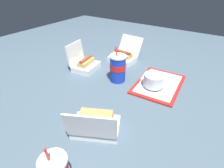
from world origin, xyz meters
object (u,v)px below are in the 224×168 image
at_px(clamshell_hotdog_left, 85,64).
at_px(soda_cup_front, 118,68).
at_px(food_tray, 159,84).
at_px(plastic_fork, 171,79).
at_px(clamshell_sandwich_corner, 95,124).
at_px(cake_container, 154,81).
at_px(ketchup_cup, 159,77).
at_px(clamshell_hotdog_back, 123,56).

height_order(clamshell_hotdog_left, soda_cup_front, soda_cup_front).
distance_m(clamshell_hotdog_left, soda_cup_front, 0.29).
xyz_separation_m(food_tray, clamshell_hotdog_left, (0.09, -0.53, 0.04)).
height_order(plastic_fork, clamshell_hotdog_left, clamshell_hotdog_left).
bearing_deg(clamshell_hotdog_left, clamshell_sandwich_corner, 45.73).
bearing_deg(cake_container, soda_cup_front, -79.58).
height_order(ketchup_cup, clamshell_hotdog_left, clamshell_hotdog_left).
bearing_deg(plastic_fork, food_tray, -29.34).
xyz_separation_m(food_tray, clamshell_sandwich_corner, (0.52, -0.09, 0.04)).
height_order(plastic_fork, soda_cup_front, soda_cup_front).
distance_m(cake_container, ketchup_cup, 0.10).
bearing_deg(clamshell_sandwich_corner, soda_cup_front, -159.82).
xyz_separation_m(cake_container, soda_cup_front, (0.04, -0.23, 0.04)).
relative_size(clamshell_hotdog_back, clamshell_hotdog_left, 1.16).
xyz_separation_m(cake_container, ketchup_cup, (-0.10, -0.00, -0.02)).
relative_size(food_tray, clamshell_hotdog_back, 1.65).
distance_m(cake_container, clamshell_hotdog_back, 0.42).
distance_m(ketchup_cup, clamshell_hotdog_back, 0.38).
height_order(cake_container, soda_cup_front, soda_cup_front).
xyz_separation_m(food_tray, plastic_fork, (-0.09, 0.05, 0.01)).
height_order(plastic_fork, clamshell_hotdog_back, clamshell_hotdog_back).
distance_m(clamshell_hotdog_back, clamshell_sandwich_corner, 0.76).
relative_size(clamshell_hotdog_back, clamshell_sandwich_corner, 0.91).
bearing_deg(ketchup_cup, food_tray, 22.06).
bearing_deg(ketchup_cup, plastic_fork, 121.01).
bearing_deg(soda_cup_front, clamshell_hotdog_left, -90.62).
height_order(food_tray, soda_cup_front, soda_cup_front).
distance_m(cake_container, soda_cup_front, 0.24).
relative_size(cake_container, soda_cup_front, 0.53).
height_order(ketchup_cup, clamshell_sandwich_corner, clamshell_sandwich_corner).
distance_m(food_tray, clamshell_hotdog_left, 0.54).
bearing_deg(clamshell_sandwich_corner, clamshell_hotdog_left, -134.27).
bearing_deg(soda_cup_front, plastic_fork, 121.55).
bearing_deg(food_tray, plastic_fork, 151.25).
relative_size(cake_container, clamshell_sandwich_corner, 0.48).
bearing_deg(plastic_fork, clamshell_hotdog_left, -73.54).
xyz_separation_m(ketchup_cup, plastic_fork, (-0.04, 0.07, -0.01)).
distance_m(clamshell_sandwich_corner, soda_cup_front, 0.46).
xyz_separation_m(plastic_fork, clamshell_sandwich_corner, (0.61, -0.14, 0.03)).
relative_size(plastic_fork, soda_cup_front, 0.47).
xyz_separation_m(clamshell_hotdog_back, soda_cup_front, (0.28, 0.12, 0.05)).
bearing_deg(clamshell_hotdog_back, soda_cup_front, 23.61).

